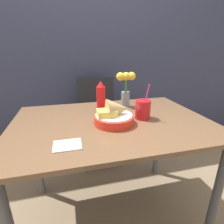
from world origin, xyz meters
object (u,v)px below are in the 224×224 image
(chair_far_window, at_px, (98,113))
(food_basket, at_px, (115,115))
(drink_cup, at_px, (143,110))
(flower_vase, at_px, (126,86))
(ketchup_bottle, at_px, (101,97))

(chair_far_window, bearing_deg, food_basket, -92.67)
(drink_cup, relative_size, flower_vase, 0.87)
(flower_vase, bearing_deg, ketchup_bottle, -161.96)
(chair_far_window, distance_m, ketchup_bottle, 0.74)
(chair_far_window, relative_size, ketchup_bottle, 4.20)
(drink_cup, bearing_deg, ketchup_bottle, 139.52)
(flower_vase, bearing_deg, chair_far_window, 102.02)
(ketchup_bottle, xyz_separation_m, drink_cup, (0.23, -0.20, -0.05))
(chair_far_window, relative_size, food_basket, 3.86)
(chair_far_window, relative_size, flower_vase, 3.48)
(ketchup_bottle, relative_size, drink_cup, 0.95)
(ketchup_bottle, height_order, drink_cup, drink_cup)
(food_basket, distance_m, drink_cup, 0.20)
(flower_vase, bearing_deg, food_basket, -118.93)
(chair_far_window, xyz_separation_m, flower_vase, (0.12, -0.58, 0.41))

